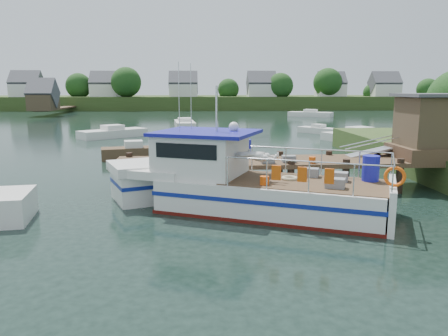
{
  "coord_description": "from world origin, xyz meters",
  "views": [
    {
      "loc": [
        -2.16,
        -20.15,
        4.73
      ],
      "look_at": [
        -1.0,
        -1.5,
        1.3
      ],
      "focal_mm": 35.0,
      "sensor_mm": 36.0,
      "label": 1
    }
  ],
  "objects": [
    {
      "name": "moored_b",
      "position": [
        10.7,
        25.33,
        0.36
      ],
      "size": [
        4.0,
        4.33,
        0.97
      ],
      "rotation": [
        0.0,
        0.0,
        -0.25
      ],
      "color": "silver",
      "rests_on": "ground"
    },
    {
      "name": "far_shore",
      "position": [
        0.01,
        82.37,
        2.1
      ],
      "size": [
        140.0,
        42.55,
        9.22
      ],
      "color": "#31461C",
      "rests_on": "ground"
    },
    {
      "name": "dock",
      "position": [
        6.51,
        0.01,
        2.24
      ],
      "size": [
        16.6,
        3.0,
        4.78
      ],
      "color": "#4B3723",
      "rests_on": "ground"
    },
    {
      "name": "moored_d",
      "position": [
        -3.66,
        33.93,
        0.42
      ],
      "size": [
        2.87,
        6.81,
        1.13
      ],
      "rotation": [
        0.0,
        0.0,
        -0.43
      ],
      "color": "silver",
      "rests_on": "ground"
    },
    {
      "name": "ground_plane",
      "position": [
        0.0,
        0.0,
        0.0
      ],
      "size": [
        160.0,
        160.0,
        0.0
      ],
      "primitive_type": "plane",
      "color": "black"
    },
    {
      "name": "moored_rowboat",
      "position": [
        -6.45,
        9.43,
        0.46
      ],
      "size": [
        4.47,
        2.3,
        1.24
      ],
      "rotation": [
        0.0,
        0.0,
        -0.31
      ],
      "color": "#4B3723",
      "rests_on": "ground"
    },
    {
      "name": "moored_a",
      "position": [
        -10.32,
        22.75,
        0.45
      ],
      "size": [
        6.49,
        5.85,
        1.21
      ],
      "rotation": [
        0.0,
        0.0,
        0.33
      ],
      "color": "silver",
      "rests_on": "ground"
    },
    {
      "name": "moored_far",
      "position": [
        16.89,
        52.42,
        0.45
      ],
      "size": [
        7.45,
        5.79,
        1.23
      ],
      "rotation": [
        0.0,
        0.0,
        -0.27
      ],
      "color": "silver",
      "rests_on": "ground"
    },
    {
      "name": "moored_c",
      "position": [
        13.09,
        19.81,
        0.43
      ],
      "size": [
        7.69,
        5.23,
        1.15
      ],
      "rotation": [
        0.0,
        0.0,
        0.24
      ],
      "color": "silver",
      "rests_on": "ground"
    },
    {
      "name": "lobster_boat",
      "position": [
        -0.65,
        -3.47,
        1.04
      ],
      "size": [
        11.51,
        7.17,
        5.73
      ],
      "rotation": [
        0.0,
        0.0,
        -0.41
      ],
      "color": "silver",
      "rests_on": "ground"
    }
  ]
}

